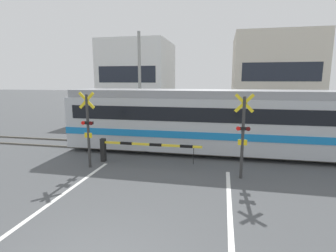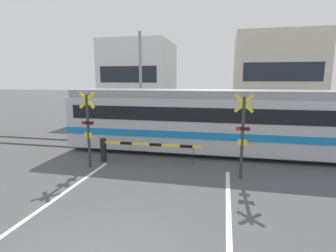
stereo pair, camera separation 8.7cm
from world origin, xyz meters
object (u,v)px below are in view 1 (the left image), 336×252
crossing_barrier_near (130,147)px  crossing_signal_right (243,133)px  crossing_signal_left (88,127)px  pedestrian (187,113)px  commuter_train (283,121)px  crossing_barrier_far (210,126)px

crossing_barrier_near → crossing_signal_right: (4.56, -0.85, 0.99)m
crossing_signal_right → crossing_signal_left: bearing=180.0°
pedestrian → commuter_train: bearing=-51.9°
crossing_signal_right → crossing_barrier_far: bearing=102.3°
crossing_signal_left → pedestrian: (2.61, 10.34, -0.68)m
crossing_barrier_near → commuter_train: bearing=21.1°
crossing_barrier_near → crossing_signal_left: (-1.46, -0.85, 0.99)m
crossing_signal_right → pedestrian: 10.91m
crossing_signal_left → crossing_signal_right: size_ratio=1.00×
crossing_signal_left → crossing_barrier_far: bearing=55.7°
commuter_train → pedestrian: 8.85m
crossing_barrier_near → crossing_barrier_far: size_ratio=1.00×
crossing_signal_right → crossing_barrier_near: bearing=169.4°
crossing_signal_left → pedestrian: size_ratio=1.75×
crossing_barrier_near → pedestrian: bearing=83.1°
crossing_barrier_near → pedestrian: 9.56m
crossing_barrier_far → crossing_signal_right: crossing_signal_right is taller
crossing_signal_left → crossing_signal_right: bearing=0.0°
commuter_train → crossing_signal_left: crossing_signal_left is taller
commuter_train → crossing_signal_left: bearing=-157.1°
crossing_barrier_far → pedestrian: pedestrian is taller
commuter_train → pedestrian: size_ratio=11.75×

